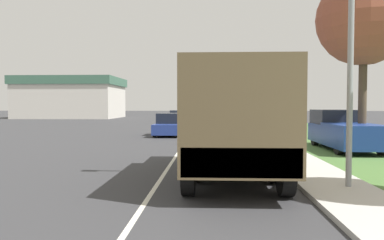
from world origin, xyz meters
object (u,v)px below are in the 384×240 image
object	(u,v)px
car_third_ahead	(215,114)
pickup_truck	(343,131)
military_truck	(232,118)
car_second_ahead	(178,118)
car_nearest_ahead	(169,125)

from	to	relation	value
car_third_ahead	pickup_truck	world-z (taller)	pickup_truck
military_truck	car_second_ahead	xyz separation A→B (m)	(-4.04, 29.37, -1.05)
car_second_ahead	pickup_truck	xyz separation A→B (m)	(9.66, -22.20, 0.20)
car_second_ahead	pickup_truck	distance (m)	24.21
car_third_ahead	car_nearest_ahead	bearing A→B (deg)	-96.74
military_truck	car_nearest_ahead	bearing A→B (deg)	103.05
car_nearest_ahead	car_second_ahead	size ratio (longest dim) A/B	1.00
military_truck	car_nearest_ahead	xyz separation A→B (m)	(-3.43, 14.79, -1.04)
military_truck	car_second_ahead	bearing A→B (deg)	97.84
car_nearest_ahead	car_third_ahead	xyz separation A→B (m)	(3.57, 30.22, 0.07)
car_third_ahead	military_truck	bearing A→B (deg)	-90.19
military_truck	car_second_ahead	size ratio (longest dim) A/B	1.53
military_truck	pickup_truck	world-z (taller)	military_truck
car_third_ahead	pickup_truck	size ratio (longest dim) A/B	0.78
military_truck	pickup_truck	xyz separation A→B (m)	(5.62, 7.17, -0.85)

